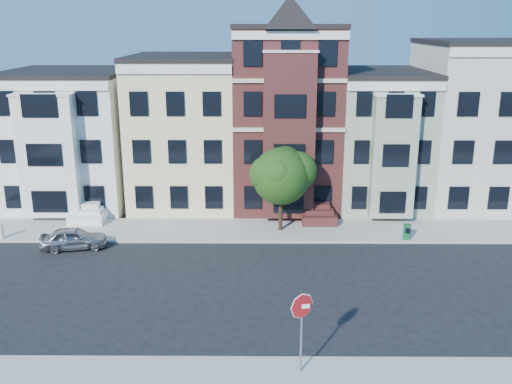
{
  "coord_description": "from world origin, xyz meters",
  "views": [
    {
      "loc": [
        -1.81,
        -25.02,
        12.31
      ],
      "look_at": [
        -1.99,
        2.39,
        4.2
      ],
      "focal_mm": 40.0,
      "sensor_mm": 36.0,
      "label": 1
    }
  ],
  "objects_px": {
    "newspaper_box": "(407,232)",
    "stop_sign": "(301,328)",
    "fire_hydrant": "(1,232)",
    "street_tree": "(281,180)",
    "parked_car": "(74,238)"
  },
  "relations": [
    {
      "from": "street_tree",
      "to": "fire_hydrant",
      "type": "relative_size",
      "value": 8.27
    },
    {
      "from": "fire_hydrant",
      "to": "parked_car",
      "type": "bearing_deg",
      "value": -14.06
    },
    {
      "from": "parked_car",
      "to": "newspaper_box",
      "type": "bearing_deg",
      "value": -97.37
    },
    {
      "from": "street_tree",
      "to": "newspaper_box",
      "type": "relative_size",
      "value": 6.92
    },
    {
      "from": "newspaper_box",
      "to": "fire_hydrant",
      "type": "xyz_separation_m",
      "value": [
        -23.83,
        -0.06,
        -0.08
      ]
    },
    {
      "from": "fire_hydrant",
      "to": "stop_sign",
      "type": "relative_size",
      "value": 0.22
    },
    {
      "from": "fire_hydrant",
      "to": "street_tree",
      "type": "bearing_deg",
      "value": 5.53
    },
    {
      "from": "newspaper_box",
      "to": "stop_sign",
      "type": "relative_size",
      "value": 0.26
    },
    {
      "from": "parked_car",
      "to": "stop_sign",
      "type": "relative_size",
      "value": 1.04
    },
    {
      "from": "parked_car",
      "to": "newspaper_box",
      "type": "xyz_separation_m",
      "value": [
        19.19,
        1.22,
        -0.02
      ]
    },
    {
      "from": "newspaper_box",
      "to": "fire_hydrant",
      "type": "distance_m",
      "value": 23.83
    },
    {
      "from": "street_tree",
      "to": "fire_hydrant",
      "type": "distance_m",
      "value": 16.78
    },
    {
      "from": "newspaper_box",
      "to": "stop_sign",
      "type": "height_order",
      "value": "stop_sign"
    },
    {
      "from": "parked_car",
      "to": "fire_hydrant",
      "type": "xyz_separation_m",
      "value": [
        -4.64,
        1.16,
        -0.09
      ]
    },
    {
      "from": "parked_car",
      "to": "newspaper_box",
      "type": "relative_size",
      "value": 3.99
    }
  ]
}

